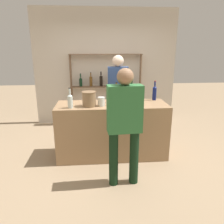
{
  "coord_description": "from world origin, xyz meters",
  "views": [
    {
      "loc": [
        -0.3,
        -3.61,
        1.89
      ],
      "look_at": [
        0.0,
        0.0,
        0.81
      ],
      "focal_mm": 35.0,
      "sensor_mm": 36.0,
      "label": 1
    }
  ],
  "objects_px": {
    "server_behind_counter": "(118,90)",
    "counter_bottle_4": "(116,95)",
    "counter_bottle_3": "(116,97)",
    "counter_bottle_0": "(127,94)",
    "counter_bottle_5": "(70,100)",
    "ice_bucket": "(89,99)",
    "counter_bottle_2": "(154,92)",
    "cork_jar": "(101,102)",
    "customer_center": "(124,120)",
    "counter_bottle_1": "(122,96)"
  },
  "relations": [
    {
      "from": "server_behind_counter",
      "to": "counter_bottle_4",
      "type": "bearing_deg",
      "value": -5.25
    },
    {
      "from": "counter_bottle_3",
      "to": "counter_bottle_0",
      "type": "bearing_deg",
      "value": 52.55
    },
    {
      "from": "counter_bottle_0",
      "to": "counter_bottle_5",
      "type": "distance_m",
      "value": 1.07
    },
    {
      "from": "counter_bottle_4",
      "to": "server_behind_counter",
      "type": "distance_m",
      "value": 0.7
    },
    {
      "from": "counter_bottle_4",
      "to": "ice_bucket",
      "type": "relative_size",
      "value": 1.47
    },
    {
      "from": "counter_bottle_2",
      "to": "counter_bottle_3",
      "type": "relative_size",
      "value": 1.03
    },
    {
      "from": "counter_bottle_0",
      "to": "counter_bottle_4",
      "type": "bearing_deg",
      "value": -150.89
    },
    {
      "from": "counter_bottle_3",
      "to": "ice_bucket",
      "type": "distance_m",
      "value": 0.44
    },
    {
      "from": "counter_bottle_0",
      "to": "counter_bottle_4",
      "type": "relative_size",
      "value": 0.96
    },
    {
      "from": "counter_bottle_4",
      "to": "counter_bottle_2",
      "type": "bearing_deg",
      "value": 10.36
    },
    {
      "from": "counter_bottle_5",
      "to": "cork_jar",
      "type": "distance_m",
      "value": 0.51
    },
    {
      "from": "counter_bottle_4",
      "to": "customer_center",
      "type": "distance_m",
      "value": 1.0
    },
    {
      "from": "counter_bottle_4",
      "to": "server_behind_counter",
      "type": "height_order",
      "value": "server_behind_counter"
    },
    {
      "from": "counter_bottle_2",
      "to": "server_behind_counter",
      "type": "bearing_deg",
      "value": 137.67
    },
    {
      "from": "counter_bottle_3",
      "to": "counter_bottle_5",
      "type": "distance_m",
      "value": 0.75
    },
    {
      "from": "counter_bottle_2",
      "to": "counter_bottle_4",
      "type": "height_order",
      "value": "counter_bottle_4"
    },
    {
      "from": "counter_bottle_1",
      "to": "counter_bottle_2",
      "type": "xyz_separation_m",
      "value": [
        0.62,
        0.17,
        0.02
      ]
    },
    {
      "from": "counter_bottle_0",
      "to": "cork_jar",
      "type": "bearing_deg",
      "value": -145.22
    },
    {
      "from": "server_behind_counter",
      "to": "counter_bottle_1",
      "type": "bearing_deg",
      "value": 2.35
    },
    {
      "from": "counter_bottle_0",
      "to": "counter_bottle_1",
      "type": "relative_size",
      "value": 1.05
    },
    {
      "from": "counter_bottle_1",
      "to": "counter_bottle_2",
      "type": "relative_size",
      "value": 0.92
    },
    {
      "from": "counter_bottle_3",
      "to": "server_behind_counter",
      "type": "height_order",
      "value": "server_behind_counter"
    },
    {
      "from": "counter_bottle_1",
      "to": "counter_bottle_3",
      "type": "distance_m",
      "value": 0.2
    },
    {
      "from": "counter_bottle_5",
      "to": "cork_jar",
      "type": "relative_size",
      "value": 2.19
    },
    {
      "from": "server_behind_counter",
      "to": "counter_bottle_2",
      "type": "bearing_deg",
      "value": 50.65
    },
    {
      "from": "counter_bottle_1",
      "to": "counter_bottle_5",
      "type": "xyz_separation_m",
      "value": [
        -0.86,
        -0.27,
        0.0
      ]
    },
    {
      "from": "counter_bottle_0",
      "to": "counter_bottle_5",
      "type": "xyz_separation_m",
      "value": [
        -0.98,
        -0.42,
        -0.0
      ]
    },
    {
      "from": "counter_bottle_0",
      "to": "counter_bottle_3",
      "type": "distance_m",
      "value": 0.39
    },
    {
      "from": "counter_bottle_2",
      "to": "counter_bottle_4",
      "type": "distance_m",
      "value": 0.73
    },
    {
      "from": "counter_bottle_3",
      "to": "ice_bucket",
      "type": "xyz_separation_m",
      "value": [
        -0.44,
        -0.03,
        -0.01
      ]
    },
    {
      "from": "counter_bottle_1",
      "to": "counter_bottle_4",
      "type": "relative_size",
      "value": 0.91
    },
    {
      "from": "ice_bucket",
      "to": "server_behind_counter",
      "type": "bearing_deg",
      "value": 57.94
    },
    {
      "from": "counter_bottle_4",
      "to": "cork_jar",
      "type": "height_order",
      "value": "counter_bottle_4"
    },
    {
      "from": "counter_bottle_1",
      "to": "server_behind_counter",
      "type": "bearing_deg",
      "value": 89.37
    },
    {
      "from": "counter_bottle_4",
      "to": "server_behind_counter",
      "type": "relative_size",
      "value": 0.21
    },
    {
      "from": "customer_center",
      "to": "server_behind_counter",
      "type": "bearing_deg",
      "value": -6.94
    },
    {
      "from": "counter_bottle_0",
      "to": "counter_bottle_1",
      "type": "distance_m",
      "value": 0.19
    },
    {
      "from": "counter_bottle_3",
      "to": "server_behind_counter",
      "type": "distance_m",
      "value": 0.9
    },
    {
      "from": "counter_bottle_3",
      "to": "counter_bottle_5",
      "type": "height_order",
      "value": "counter_bottle_3"
    },
    {
      "from": "customer_center",
      "to": "counter_bottle_3",
      "type": "bearing_deg",
      "value": -1.22
    },
    {
      "from": "counter_bottle_3",
      "to": "counter_bottle_4",
      "type": "distance_m",
      "value": 0.2
    },
    {
      "from": "counter_bottle_1",
      "to": "customer_center",
      "type": "xyz_separation_m",
      "value": [
        -0.08,
        -0.96,
        -0.12
      ]
    },
    {
      "from": "counter_bottle_0",
      "to": "counter_bottle_2",
      "type": "distance_m",
      "value": 0.5
    },
    {
      "from": "counter_bottle_5",
      "to": "cork_jar",
      "type": "xyz_separation_m",
      "value": [
        0.5,
        0.08,
        -0.05
      ]
    },
    {
      "from": "server_behind_counter",
      "to": "cork_jar",
      "type": "bearing_deg",
      "value": -19.31
    },
    {
      "from": "counter_bottle_5",
      "to": "customer_center",
      "type": "distance_m",
      "value": 1.05
    },
    {
      "from": "counter_bottle_0",
      "to": "counter_bottle_4",
      "type": "height_order",
      "value": "counter_bottle_4"
    },
    {
      "from": "counter_bottle_0",
      "to": "counter_bottle_2",
      "type": "height_order",
      "value": "counter_bottle_2"
    },
    {
      "from": "counter_bottle_4",
      "to": "ice_bucket",
      "type": "bearing_deg",
      "value": -154.79
    },
    {
      "from": "counter_bottle_2",
      "to": "server_behind_counter",
      "type": "xyz_separation_m",
      "value": [
        -0.61,
        0.56,
        -0.05
      ]
    }
  ]
}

